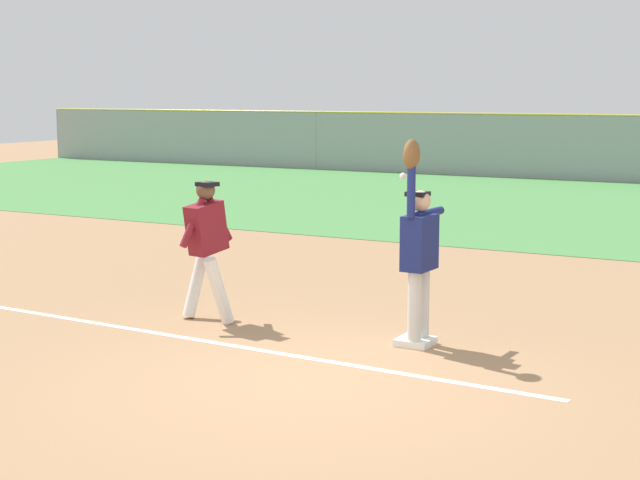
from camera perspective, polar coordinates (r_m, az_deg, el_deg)
ground_plane at (r=9.51m, az=-0.40°, el=-8.20°), size 71.36×71.36×0.00m
outfield_grass at (r=23.96m, az=17.80°, el=1.69°), size 49.56×14.34×0.01m
chalk_foul_line at (r=12.19m, az=-13.76°, el=-4.65°), size 11.99×0.60×0.01m
first_base at (r=10.79m, az=5.63°, el=-5.97°), size 0.38×0.38×0.08m
fielder at (r=10.54m, az=5.83°, el=-0.33°), size 0.29×0.90×2.28m
runner at (r=11.73m, az=-6.70°, el=-0.03°), size 0.75×0.84×1.72m
baseball at (r=10.63m, az=4.91°, el=3.77°), size 0.07×0.07×0.07m
parked_car_red at (r=35.33m, az=10.98°, el=5.18°), size 4.50×2.31×1.25m
parked_car_silver at (r=34.37m, az=18.19°, el=4.81°), size 4.45×2.21×1.25m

